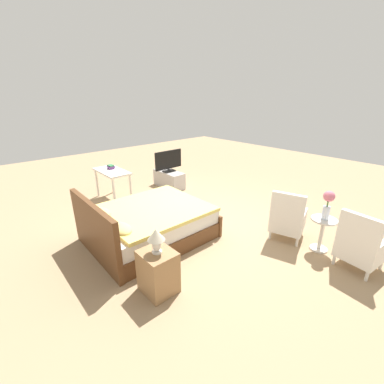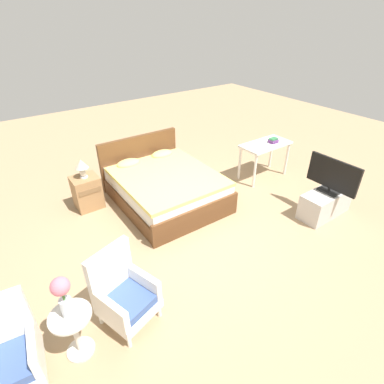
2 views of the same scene
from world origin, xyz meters
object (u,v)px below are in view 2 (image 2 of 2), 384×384
Objects in this scene: armchair_by_window_left at (6,354)px; nightstand at (87,192)px; side_table at (74,329)px; tv_flatscreen at (333,176)px; bed at (164,186)px; vanity_desk at (265,149)px; flower_vase at (63,294)px; tv_stand at (325,203)px; armchair_by_window_right at (124,294)px; table_lamp at (82,166)px; book_stack at (273,140)px.

armchair_by_window_left reaches higher than nightstand.
side_table is 4.19m from tv_flatscreen.
side_table is (-2.19, -1.95, 0.06)m from bed.
bed is 2.21m from vanity_desk.
flower_vase is 4.61m from vanity_desk.
tv_flatscreen is at bearing 0.33° from tv_stand.
armchair_by_window_right reaches higher than side_table.
side_table is at bearing -138.40° from bed.
armchair_by_window_right is 2.79× the size of table_lamp.
nightstand is at bearing 141.10° from tv_flatscreen.
armchair_by_window_right is at bearing -0.11° from armchair_by_window_left.
table_lamp is 0.32× the size of vanity_desk.
armchair_by_window_right is (1.14, -0.00, 0.00)m from armchair_by_window_left.
flower_vase reaches higher than bed.
nightstand reaches higher than side_table.
tv_flatscreen reaches higher than vanity_desk.
armchair_by_window_right is at bearing -158.88° from vanity_desk.
vanity_desk is at bearing 159.44° from book_stack.
armchair_by_window_right reaches higher than tv_stand.
nightstand is 0.61× the size of tv_stand.
flower_vase is at bearing -161.56° from book_stack.
side_table is at bearing -111.32° from nightstand.
flower_vase reaches higher than armchair_by_window_right.
armchair_by_window_left is 4.83× the size of book_stack.
book_stack is (3.49, -1.06, -0.02)m from table_lamp.
table_lamp is at bearing 57.42° from armchair_by_window_left.
armchair_by_window_left is 1.00× the size of armchair_by_window_right.
table_lamp reaches higher than side_table.
vanity_desk is (2.14, -0.40, 0.33)m from bed.
bed is 2.79m from tv_stand.
table_lamp is (-1.20, 0.60, 0.50)m from bed.
side_table is at bearing -160.34° from vanity_desk.
bed is at bearing 41.60° from side_table.
vanity_desk is at bearing 19.66° from flower_vase.
side_table is 4.17m from tv_stand.
armchair_by_window_left is at bearing 170.64° from side_table.
side_table is at bearing -111.31° from table_lamp.
table_lamp reaches higher than nightstand.
armchair_by_window_left is 0.88× the size of vanity_desk.
armchair_by_window_left is 5.26m from book_stack.
flower_vase is 4.22m from tv_stand.
nightstand is (0.99, 2.55, -0.57)m from flower_vase.
tv_stand is (3.17, -2.56, -0.58)m from table_lamp.
nightstand is at bearing 68.68° from side_table.
vanity_desk is at bearing 83.93° from tv_stand.
nightstand is at bearing -90.00° from table_lamp.
nightstand is at bearing 68.68° from flower_vase.
bed is 2.12× the size of tv_stand.
tv_flatscreen reaches higher than side_table.
armchair_by_window_left is at bearing -122.58° from table_lamp.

